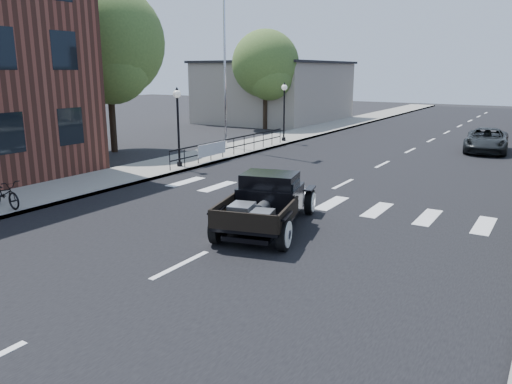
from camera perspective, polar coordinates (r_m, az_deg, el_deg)
The scene contains 15 objects.
ground at distance 14.17m, azimuth -0.78°, elevation -4.52°, with size 120.00×120.00×0.00m, color black.
road at distance 27.68m, azimuth 16.15°, elevation 4.00°, with size 14.00×80.00×0.02m, color black.
road_markings at distance 22.97m, azimuth 12.72°, elevation 2.26°, with size 12.00×60.00×0.06m, color silver, non-canonical shape.
sidewalk_left at distance 31.00m, azimuth 0.82°, elevation 5.65°, with size 3.00×80.00×0.15m, color gray.
low_building_left at distance 45.24m, azimuth 2.24°, elevation 11.29°, with size 10.00×12.00×5.00m, color gray.
railing at distance 26.10m, azimuth -2.56°, elevation 5.39°, with size 0.08×10.00×1.00m, color black, non-canonical shape.
banner at distance 24.48m, azimuth -5.03°, elevation 4.31°, with size 0.04×2.20×0.60m, color silver, non-canonical shape.
lamp_post_b at distance 22.96m, azimuth -8.88°, elevation 7.32°, with size 0.36×0.36×3.57m, color black, non-canonical shape.
lamp_post_c at distance 31.21m, azimuth 3.23°, elevation 9.13°, with size 0.36×0.36×3.57m, color black, non-canonical shape.
flagpole at distance 28.64m, azimuth -3.64°, elevation 18.25°, with size 0.12×0.12×13.10m, color silver.
big_tree_near at distance 28.72m, azimuth -16.44°, elevation 13.26°, with size 6.08×6.08×8.93m, color #445F29, non-canonical shape.
big_tree_far at distance 38.75m, azimuth 1.08°, elevation 12.69°, with size 5.07×5.07×7.45m, color #445F29, non-canonical shape.
hotrod_pickup at distance 14.20m, azimuth 1.35°, elevation -1.06°, with size 2.19×4.70×1.63m, color black, non-canonical shape.
second_car at distance 30.61m, azimuth 24.85°, elevation 5.37°, with size 2.15×4.67×1.30m, color black.
motorcycle at distance 17.90m, azimuth -26.82°, elevation -0.16°, with size 0.59×1.69×0.89m, color black.
Camera 1 is at (7.22, -11.35, 4.44)m, focal length 35.00 mm.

